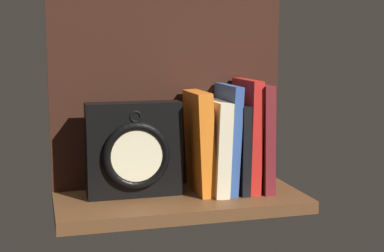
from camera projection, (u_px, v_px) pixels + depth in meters
ground_plane at (181, 202)px, 116.65cm from camera, size 50.94×22.44×2.50cm
back_panel at (169, 92)px, 123.54cm from camera, size 50.94×1.20×40.98cm
book_orange_pandolfini at (199, 142)px, 118.50cm from camera, size 4.03×12.50×21.39cm
book_cream_twain at (214, 146)px, 119.50cm from camera, size 3.58×15.02×19.47cm
book_blue_modern at (226, 138)px, 119.98cm from camera, size 2.96×13.68×22.59cm
book_black_skeptic at (236, 147)px, 120.84cm from camera, size 1.92×14.19×18.56cm
book_red_requiem at (246, 135)px, 121.08cm from camera, size 2.66×13.33×23.61cm
book_maroon_dawkins at (257, 136)px, 121.82cm from camera, size 2.60×14.88×22.65cm
framed_clock at (134, 150)px, 115.25cm from camera, size 19.36×6.45×19.36cm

